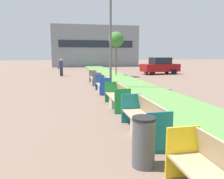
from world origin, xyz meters
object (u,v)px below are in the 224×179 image
Objects in this scene: bench_green_frame at (117,98)px; pedestrian_walking at (61,67)px; sapling_tree_far at (116,40)px; bench_teal_frame at (144,121)px; litter_bin at (144,142)px; street_lamp_post at (111,15)px; bench_blue_frame at (103,86)px; bench_grey_frame at (95,79)px; parked_car_distant at (160,66)px.

bench_green_frame is 14.48m from pedestrian_walking.
bench_teal_frame is at bearing -99.68° from sapling_tree_far.
litter_bin is 10.36m from street_lamp_post.
litter_bin is 0.23× the size of sapling_tree_far.
sapling_tree_far is at bearing 80.32° from bench_teal_frame.
bench_blue_frame is (-0.00, 6.92, -0.01)m from bench_teal_frame.
litter_bin is (-0.59, -12.32, 0.12)m from bench_grey_frame.
bench_grey_frame is at bearing 89.98° from bench_green_frame.
bench_blue_frame is at bearing -107.13° from sapling_tree_far.
bench_blue_frame is (-0.00, 3.66, -0.01)m from bench_green_frame.
bench_grey_frame is (0.00, 10.69, 0.00)m from bench_teal_frame.
bench_teal_frame is 10.69m from bench_grey_frame.
bench_teal_frame is 1.73m from litter_bin.
litter_bin is at bearing -100.68° from sapling_tree_far.
bench_grey_frame is 0.55× the size of parked_car_distant.
bench_blue_frame is at bearing -90.09° from bench_grey_frame.
parked_car_distant is at bearing 40.06° from bench_grey_frame.
bench_green_frame is 0.50× the size of sapling_tree_far.
street_lamp_post reaches higher than litter_bin.
bench_green_frame is 1.24× the size of pedestrian_walking.
pedestrian_walking is 0.40× the size of parked_car_distant.
sapling_tree_far is at bearing 61.31° from bench_grey_frame.
bench_green_frame is 2.17× the size of litter_bin.
bench_blue_frame is 0.44× the size of parked_car_distant.
street_lamp_post reaches higher than sapling_tree_far.
bench_teal_frame is at bearing -81.33° from pedestrian_walking.
bench_grey_frame is 6.39m from sapling_tree_far.
pedestrian_walking is at bearing 111.44° from bench_grey_frame.
street_lamp_post reaches higher than bench_grey_frame.
pedestrian_walking reaches higher than litter_bin.
street_lamp_post is at bearing 85.56° from bench_teal_frame.
bench_teal_frame is at bearing 70.21° from litter_bin.
bench_green_frame is at bearing 83.19° from litter_bin.
bench_blue_frame is 0.24× the size of street_lamp_post.
litter_bin is at bearing -96.81° from bench_green_frame.
pedestrian_walking reaches higher than bench_grey_frame.
sapling_tree_far is (2.65, 8.61, 3.24)m from bench_blue_frame.
litter_bin is at bearing -109.79° from bench_teal_frame.
bench_teal_frame is at bearing -122.02° from parked_car_distant.
bench_teal_frame is 2.30× the size of litter_bin.
sapling_tree_far reaches higher than bench_grey_frame.
bench_teal_frame and bench_green_frame have the same top height.
pedestrian_walking is at bearing 159.80° from sapling_tree_far.
litter_bin is 0.12× the size of street_lamp_post.
bench_grey_frame is 12.33m from litter_bin.
bench_green_frame is 12.96m from sapling_tree_far.
bench_green_frame is 0.26× the size of street_lamp_post.
parked_car_distant is (5.49, 2.01, -2.69)m from sapling_tree_far.
bench_blue_frame is 8.57m from litter_bin.
bench_blue_frame is at bearing 86.11° from litter_bin.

